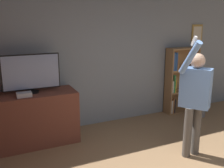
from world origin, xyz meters
name	(u,v)px	position (x,y,z in m)	size (l,w,h in m)	color
wall_back	(114,59)	(0.01, 3.20, 1.35)	(7.11, 0.09, 2.70)	gray
tv_ledge	(35,119)	(-1.73, 2.78, 0.46)	(1.45, 0.63, 0.93)	brown
television	(31,73)	(-1.73, 2.81, 1.27)	(0.96, 0.22, 0.67)	black
game_console	(24,95)	(-1.89, 2.62, 0.96)	(0.24, 0.16, 0.07)	silver
bookshelf	(178,81)	(1.59, 3.02, 0.77)	(0.77, 0.28, 1.53)	#997047
person	(195,95)	(0.48, 1.27, 1.02)	(0.59, 0.56, 1.94)	#56514C
waste_bin	(200,109)	(1.89, 2.59, 0.16)	(0.26, 0.26, 0.33)	gray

